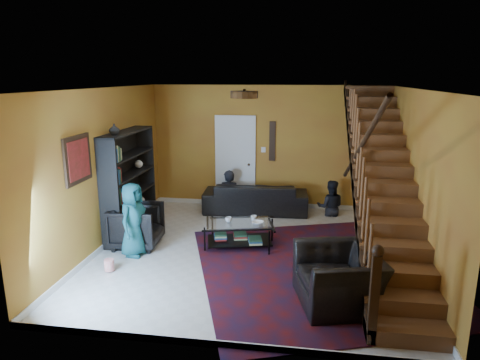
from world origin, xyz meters
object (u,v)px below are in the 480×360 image
object	(u,v)px
bookshelf	(130,185)
armchair_left	(137,226)
coffee_table	(239,233)
armchair_right	(338,278)
sofa	(256,197)

from	to	relation	value
bookshelf	armchair_left	world-z (taller)	bookshelf
armchair_left	coffee_table	xyz separation A→B (m)	(1.82, 0.25, -0.12)
armchair_left	armchair_right	distance (m)	3.75
armchair_left	armchair_right	xyz separation A→B (m)	(3.43, -1.52, -0.01)
bookshelf	sofa	size ratio (longest dim) A/B	0.87
armchair_left	sofa	bearing A→B (deg)	-42.17
sofa	armchair_right	bearing A→B (deg)	108.91
bookshelf	coffee_table	xyz separation A→B (m)	(2.18, -0.37, -0.70)
armchair_right	armchair_left	bearing A→B (deg)	-128.01
bookshelf	coffee_table	size ratio (longest dim) A/B	1.52
coffee_table	armchair_left	bearing A→B (deg)	-172.33
armchair_right	coffee_table	distance (m)	2.39
coffee_table	armchair_right	bearing A→B (deg)	-47.61
armchair_left	armchair_right	world-z (taller)	armchair_left
bookshelf	coffee_table	distance (m)	2.32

